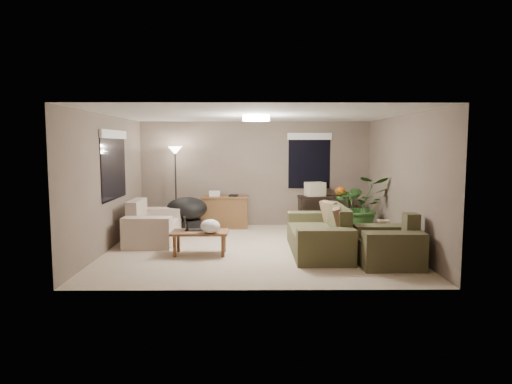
{
  "coord_description": "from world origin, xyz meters",
  "views": [
    {
      "loc": [
        -0.07,
        -8.49,
        1.96
      ],
      "look_at": [
        0.0,
        0.2,
        1.05
      ],
      "focal_mm": 32.0,
      "sensor_mm": 36.0,
      "label": 1
    }
  ],
  "objects_px": {
    "loveseat": "(152,227)",
    "floor_lamp": "(175,160)",
    "houseplant": "(360,212)",
    "cat_scratching_post": "(383,235)",
    "main_sofa": "(320,236)",
    "desk": "(225,212)",
    "console_table": "(325,209)",
    "coffee_table": "(200,235)",
    "armchair": "(389,247)",
    "papasan_chair": "(187,212)"
  },
  "relations": [
    {
      "from": "main_sofa",
      "to": "houseplant",
      "type": "xyz_separation_m",
      "value": [
        1.08,
        1.49,
        0.21
      ]
    },
    {
      "from": "papasan_chair",
      "to": "armchair",
      "type": "bearing_deg",
      "value": -36.79
    },
    {
      "from": "console_table",
      "to": "floor_lamp",
      "type": "relative_size",
      "value": 0.68
    },
    {
      "from": "armchair",
      "to": "console_table",
      "type": "bearing_deg",
      "value": 98.31
    },
    {
      "from": "main_sofa",
      "to": "floor_lamp",
      "type": "height_order",
      "value": "floor_lamp"
    },
    {
      "from": "coffee_table",
      "to": "main_sofa",
      "type": "bearing_deg",
      "value": 4.48
    },
    {
      "from": "armchair",
      "to": "loveseat",
      "type": "bearing_deg",
      "value": 156.8
    },
    {
      "from": "armchair",
      "to": "desk",
      "type": "bearing_deg",
      "value": 130.3
    },
    {
      "from": "desk",
      "to": "cat_scratching_post",
      "type": "xyz_separation_m",
      "value": [
        3.18,
        -1.96,
        -0.16
      ]
    },
    {
      "from": "coffee_table",
      "to": "papasan_chair",
      "type": "relative_size",
      "value": 0.96
    },
    {
      "from": "desk",
      "to": "console_table",
      "type": "bearing_deg",
      "value": 0.57
    },
    {
      "from": "houseplant",
      "to": "cat_scratching_post",
      "type": "distance_m",
      "value": 1.05
    },
    {
      "from": "desk",
      "to": "armchair",
      "type": "bearing_deg",
      "value": -49.7
    },
    {
      "from": "coffee_table",
      "to": "papasan_chair",
      "type": "distance_m",
      "value": 2.07
    },
    {
      "from": "floor_lamp",
      "to": "coffee_table",
      "type": "bearing_deg",
      "value": -71.74
    },
    {
      "from": "main_sofa",
      "to": "cat_scratching_post",
      "type": "bearing_deg",
      "value": 21.14
    },
    {
      "from": "loveseat",
      "to": "floor_lamp",
      "type": "xyz_separation_m",
      "value": [
        0.24,
        1.49,
        1.3
      ]
    },
    {
      "from": "console_table",
      "to": "papasan_chair",
      "type": "height_order",
      "value": "papasan_chair"
    },
    {
      "from": "console_table",
      "to": "cat_scratching_post",
      "type": "xyz_separation_m",
      "value": [
        0.81,
        -1.98,
        -0.22
      ]
    },
    {
      "from": "armchair",
      "to": "cat_scratching_post",
      "type": "distance_m",
      "value": 1.45
    },
    {
      "from": "floor_lamp",
      "to": "cat_scratching_post",
      "type": "xyz_separation_m",
      "value": [
        4.32,
        -1.89,
        -1.38
      ]
    },
    {
      "from": "desk",
      "to": "houseplant",
      "type": "bearing_deg",
      "value": -18.29
    },
    {
      "from": "coffee_table",
      "to": "houseplant",
      "type": "bearing_deg",
      "value": 27.0
    },
    {
      "from": "console_table",
      "to": "loveseat",
      "type": "bearing_deg",
      "value": -157.13
    },
    {
      "from": "coffee_table",
      "to": "houseplant",
      "type": "xyz_separation_m",
      "value": [
        3.25,
        1.66,
        0.15
      ]
    },
    {
      "from": "armchair",
      "to": "desk",
      "type": "xyz_separation_m",
      "value": [
        -2.86,
        3.37,
        0.08
      ]
    },
    {
      "from": "papasan_chair",
      "to": "floor_lamp",
      "type": "distance_m",
      "value": 1.31
    },
    {
      "from": "main_sofa",
      "to": "desk",
      "type": "relative_size",
      "value": 2.0
    },
    {
      "from": "loveseat",
      "to": "coffee_table",
      "type": "distance_m",
      "value": 1.53
    },
    {
      "from": "loveseat",
      "to": "console_table",
      "type": "xyz_separation_m",
      "value": [
        3.75,
        1.58,
        0.14
      ]
    },
    {
      "from": "coffee_table",
      "to": "console_table",
      "type": "distance_m",
      "value": 3.76
    },
    {
      "from": "armchair",
      "to": "coffee_table",
      "type": "distance_m",
      "value": 3.24
    },
    {
      "from": "armchair",
      "to": "cat_scratching_post",
      "type": "xyz_separation_m",
      "value": [
        0.32,
        1.42,
        -0.08
      ]
    },
    {
      "from": "cat_scratching_post",
      "to": "coffee_table",
      "type": "bearing_deg",
      "value": -169.03
    },
    {
      "from": "loveseat",
      "to": "floor_lamp",
      "type": "distance_m",
      "value": 1.99
    },
    {
      "from": "desk",
      "to": "floor_lamp",
      "type": "bearing_deg",
      "value": -176.62
    },
    {
      "from": "cat_scratching_post",
      "to": "floor_lamp",
      "type": "bearing_deg",
      "value": 156.37
    },
    {
      "from": "houseplant",
      "to": "floor_lamp",
      "type": "bearing_deg",
      "value": 167.49
    },
    {
      "from": "armchair",
      "to": "coffee_table",
      "type": "height_order",
      "value": "armchair"
    },
    {
      "from": "main_sofa",
      "to": "papasan_chair",
      "type": "xyz_separation_m",
      "value": [
        -2.69,
        1.83,
        0.17
      ]
    },
    {
      "from": "desk",
      "to": "papasan_chair",
      "type": "xyz_separation_m",
      "value": [
        -0.81,
        -0.63,
        0.09
      ]
    },
    {
      "from": "desk",
      "to": "papasan_chair",
      "type": "relative_size",
      "value": 1.05
    },
    {
      "from": "main_sofa",
      "to": "armchair",
      "type": "distance_m",
      "value": 1.34
    },
    {
      "from": "desk",
      "to": "cat_scratching_post",
      "type": "bearing_deg",
      "value": -31.63
    },
    {
      "from": "floor_lamp",
      "to": "papasan_chair",
      "type": "bearing_deg",
      "value": -59.45
    },
    {
      "from": "main_sofa",
      "to": "desk",
      "type": "xyz_separation_m",
      "value": [
        -1.88,
        2.46,
        0.08
      ]
    },
    {
      "from": "houseplant",
      "to": "console_table",
      "type": "bearing_deg",
      "value": 120.44
    },
    {
      "from": "loveseat",
      "to": "papasan_chair",
      "type": "bearing_deg",
      "value": 58.52
    },
    {
      "from": "houseplant",
      "to": "loveseat",
      "type": "bearing_deg",
      "value": -172.37
    },
    {
      "from": "papasan_chair",
      "to": "cat_scratching_post",
      "type": "bearing_deg",
      "value": -18.44
    }
  ]
}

